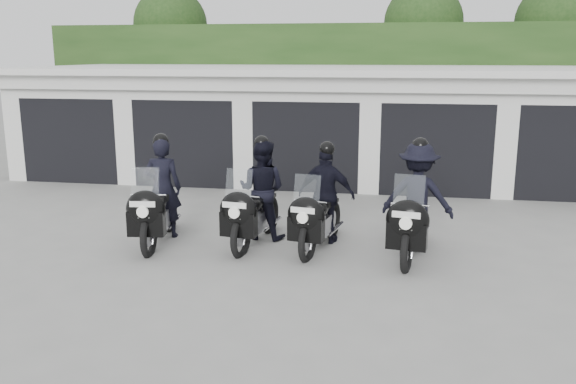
% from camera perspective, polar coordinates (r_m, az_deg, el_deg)
% --- Properties ---
extents(ground, '(80.00, 80.00, 0.00)m').
position_cam_1_polar(ground, '(9.88, -3.05, -6.88)').
color(ground, gray).
rests_on(ground, ground).
extents(garage_block, '(16.40, 6.80, 2.96)m').
position_cam_1_polar(garage_block, '(17.35, 2.88, 6.52)').
color(garage_block, silver).
rests_on(garage_block, ground).
extents(background_vegetation, '(20.00, 3.90, 5.80)m').
position_cam_1_polar(background_vegetation, '(22.05, 5.49, 11.34)').
color(background_vegetation, '#1B3613').
rests_on(background_vegetation, ground).
extents(police_bike_a, '(0.86, 2.28, 1.99)m').
position_cam_1_polar(police_bike_a, '(11.12, -11.99, -0.64)').
color(police_bike_a, black).
rests_on(police_bike_a, ground).
extents(police_bike_b, '(0.98, 2.24, 1.96)m').
position_cam_1_polar(police_bike_b, '(10.92, -2.80, -0.43)').
color(police_bike_b, black).
rests_on(police_bike_b, ground).
extents(police_bike_c, '(1.12, 2.16, 1.89)m').
position_cam_1_polar(police_bike_c, '(10.68, 3.32, -0.87)').
color(police_bike_c, black).
rests_on(police_bike_c, ground).
extents(police_bike_d, '(1.29, 2.31, 2.02)m').
position_cam_1_polar(police_bike_d, '(10.48, 11.90, -1.08)').
color(police_bike_d, black).
rests_on(police_bike_d, ground).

